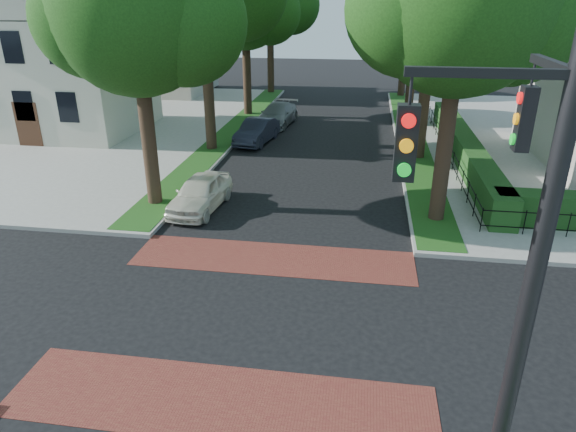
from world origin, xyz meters
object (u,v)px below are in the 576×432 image
object	(u,v)px
parked_car_front	(200,193)
parked_car_rear	(277,115)
parked_car_middle	(257,131)
traffic_signal	(521,239)

from	to	relation	value
parked_car_front	parked_car_rear	world-z (taller)	parked_car_rear
parked_car_front	parked_car_middle	distance (m)	10.06
parked_car_middle	parked_car_rear	bearing A→B (deg)	93.76
parked_car_front	parked_car_middle	xyz separation A→B (m)	(0.17, 10.06, 0.00)
traffic_signal	parked_car_rear	distance (m)	27.40
traffic_signal	parked_car_middle	xyz separation A→B (m)	(-8.29, 21.39, -4.03)
traffic_signal	parked_car_rear	bearing A→B (deg)	106.90
parked_car_front	parked_car_rear	xyz separation A→B (m)	(0.58, 14.60, 0.01)
parked_car_front	traffic_signal	bearing A→B (deg)	-48.54
parked_car_middle	parked_car_rear	distance (m)	4.56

